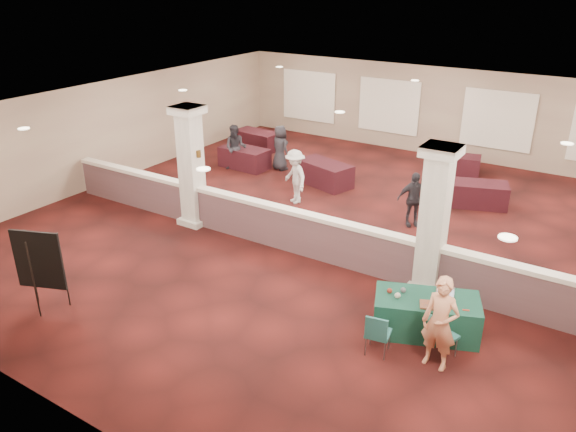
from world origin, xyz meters
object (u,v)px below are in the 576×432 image
Objects in this scene: attendee_a at (236,148)px; easel_board at (39,261)px; attendee_d at (280,148)px; attendee_c at (413,199)px; far_table_back_right at (476,194)px; conf_chair_main at (441,334)px; far_table_back_left at (257,140)px; far_table_front_center at (324,174)px; woman at (440,323)px; far_table_front_left at (244,158)px; conf_chair_side at (377,332)px; near_table at (426,315)px; far_table_back_center at (455,164)px; attendee_b at (295,177)px.

easel_board is at bearing -100.81° from attendee_a.
attendee_a is 1.51m from attendee_d.
far_table_back_right is at bearing 27.17° from attendee_c.
conf_chair_main reaches higher than far_table_back_right.
attendee_a reaches higher than far_table_back_left.
far_table_front_center is 4.65m from far_table_back_right.
woman is at bearing -79.46° from far_table_back_right.
conf_chair_main is at bearing -35.93° from far_table_front_left.
far_table_back_left is at bearing 143.37° from woman.
easel_board is 9.57m from far_table_front_left.
attendee_a reaches higher than far_table_front_left.
attendee_a is at bearing 53.70° from attendee_d.
attendee_c is (-1.51, 5.64, 0.26)m from conf_chair_side.
conf_chair_main is 1.02× the size of conf_chair_side.
far_table_back_right is (-1.43, 7.69, -0.51)m from woman.
attendee_a is at bearing 125.87° from near_table.
easel_board is 11.72m from far_table_back_right.
conf_chair_main is at bearing 158.05° from attendee_d.
far_table_back_left is (-4.07, 2.05, -0.02)m from far_table_front_center.
easel_board reaches higher than near_table.
far_table_back_center is (-2.77, 9.89, -0.18)m from conf_chair_main.
woman is 10.86m from attendee_d.
far_table_back_center is (-1.81, 10.41, -0.17)m from conf_chair_side.
conf_chair_main is 0.53× the size of attendee_b.
far_table_back_right is at bearing 6.16° from far_table_front_left.
far_table_back_left is (-9.57, 8.05, -0.02)m from near_table.
far_table_front_left is at bearing 124.03° from near_table.
far_table_back_right reaches higher than far_table_back_center.
far_table_front_center is 1.21× the size of attendee_c.
conf_chair_side is 0.46× the size of far_table_front_center.
far_table_front_center is at bearing -169.65° from far_table_back_right.
conf_chair_main is at bearing -40.79° from far_table_back_left.
conf_chair_side is at bearing -15.84° from attendee_b.
woman reaches higher than attendee_c.
attendee_d reaches higher than far_table_front_left.
attendee_c is at bearing 119.88° from woman.
easel_board reaches higher than woman.
attendee_d is (-5.20, -2.77, 0.45)m from far_table_back_center.
far_table_back_right is at bearing 83.30° from conf_chair_side.
conf_chair_main is 0.49× the size of far_table_back_left.
near_table and far_table_front_center have the same top height.
attendee_b reaches higher than attendee_d.
far_table_back_center is (-2.30, 9.27, -0.04)m from near_table.
attendee_b is at bearing -150.22° from far_table_back_right.
near_table reaches higher than far_table_back_right.
conf_chair_main is 5.69m from attendee_c.
conf_chair_side is 10.71m from attendee_a.
far_table_back_center is at bearing 119.33° from far_table_back_right.
easel_board is 9.87m from attendee_d.
far_table_back_center is at bearing 89.99° from conf_chair_side.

